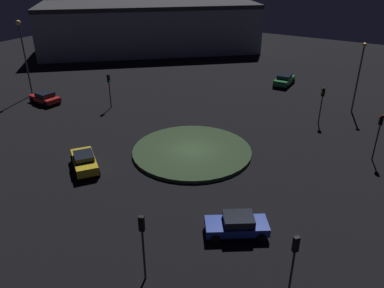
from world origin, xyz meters
name	(u,v)px	position (x,y,z in m)	size (l,w,h in m)	color
ground_plane	(192,153)	(0.00, 0.00, 0.00)	(118.33, 118.33, 0.00)	black
roundabout_island	(192,151)	(0.00, 0.00, 0.16)	(10.82, 10.82, 0.32)	#2D4228
car_yellow	(84,161)	(-6.18, -7.18, 0.78)	(4.34, 3.86, 1.48)	gold
car_red	(45,97)	(-21.96, 1.96, 0.71)	(4.09, 2.46, 1.38)	red
car_green	(284,80)	(0.54, 23.74, 0.78)	(2.14, 4.13, 1.50)	#1E7238
car_blue	(237,225)	(8.29, -8.17, 0.72)	(4.32, 3.69, 1.41)	#1E38A5
traffic_light_west	(109,84)	(-14.04, 4.87, 2.87)	(0.39, 0.36, 4.03)	#2D2D2D
traffic_light_southeast	(294,254)	(12.72, -11.13, 2.71)	(0.39, 0.38, 3.79)	#2D2D2D
traffic_light_south	(143,235)	(5.55, -14.27, 3.05)	(0.36, 0.39, 4.29)	#2D2D2D
traffic_light_northeast	(322,98)	(8.08, 12.87, 2.80)	(0.37, 0.40, 3.92)	#2D2D2D
traffic_light_northeast_near	(379,128)	(14.28, 7.08, 3.01)	(0.40, 0.37, 4.23)	#2D2D2D
streetlamp_west	(23,46)	(-25.88, 3.10, 6.28)	(0.58, 0.58, 9.29)	#4C4C51
streetlamp_northeast_near	(360,70)	(10.50, 18.18, 4.89)	(0.47, 0.47, 7.84)	#4C4C51
store_building	(150,27)	(-28.22, 31.78, 4.23)	(38.45, 36.13, 8.47)	#8C939E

